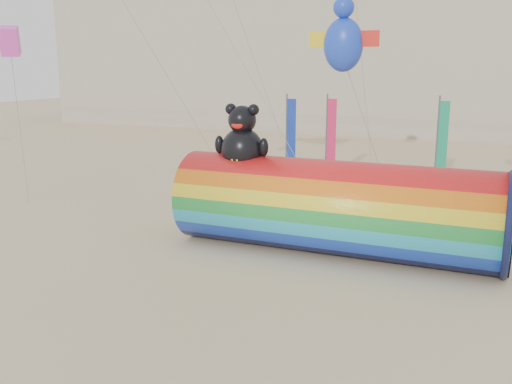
% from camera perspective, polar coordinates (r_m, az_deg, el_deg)
% --- Properties ---
extents(ground, '(160.00, 160.00, 0.00)m').
position_cam_1_polar(ground, '(20.17, -3.04, -7.40)').
color(ground, '#CCB58C').
rests_on(ground, ground).
extents(hotel_building, '(60.40, 15.40, 20.60)m').
position_cam_1_polar(hotel_building, '(66.23, 5.71, 15.48)').
color(hotel_building, '#B7AD99').
rests_on(hotel_building, ground).
extents(windsock_assembly, '(12.00, 3.66, 5.53)m').
position_cam_1_polar(windsock_assembly, '(21.24, 7.92, -1.30)').
color(windsock_assembly, red).
rests_on(windsock_assembly, ground).
extents(festival_banners, '(9.36, 1.59, 5.20)m').
position_cam_1_polar(festival_banners, '(34.84, 9.57, 5.40)').
color(festival_banners, '#59595E').
rests_on(festival_banners, ground).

